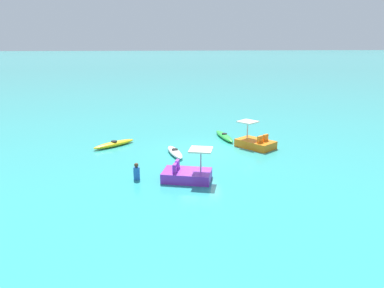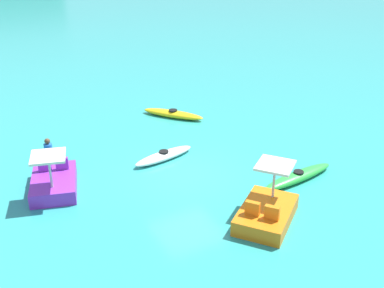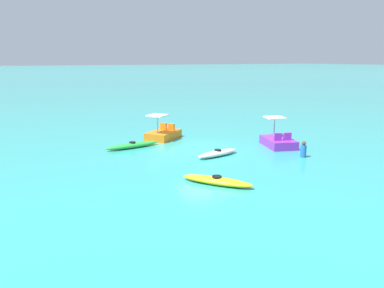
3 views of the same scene
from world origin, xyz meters
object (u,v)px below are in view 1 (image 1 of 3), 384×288
Objects in this scene: kayak_yellow at (114,144)px; kayak_white at (175,152)px; kayak_green at (224,136)px; pedal_boat_purple at (187,174)px; person_near_shore at (137,172)px; pedal_boat_orange at (255,143)px.

kayak_yellow and kayak_white have the same top height.
pedal_boat_purple is at bearing 155.49° from kayak_green.
person_near_shore is at bearing 150.26° from kayak_white.
kayak_green is at bearing -81.67° from kayak_yellow.
person_near_shore reaches higher than kayak_yellow.
kayak_yellow is 9.41m from pedal_boat_orange.
pedal_boat_orange reaches higher than person_near_shore.
pedal_boat_purple is 2.57m from person_near_shore.
kayak_white is 4.55m from person_near_shore.
kayak_yellow is at bearing 14.46° from person_near_shore.
pedal_boat_orange reaches higher than kayak_white.
kayak_green is 1.23× the size of pedal_boat_purple.
kayak_green is 5.24m from kayak_white.
pedal_boat_orange is 3.20× the size of person_near_shore.
kayak_yellow is (-1.14, 7.77, 0.00)m from kayak_green.
kayak_white is at bearing 99.67° from pedal_boat_orange.
pedal_boat_purple is at bearing -148.38° from kayak_yellow.
pedal_boat_purple is (-6.77, -4.17, 0.17)m from kayak_yellow.
pedal_boat_orange is at bearing -98.94° from kayak_yellow.
pedal_boat_purple is 3.10× the size of person_near_shore.
pedal_boat_orange is at bearing -57.56° from person_near_shore.
pedal_boat_purple and pedal_boat_orange have the same top height.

